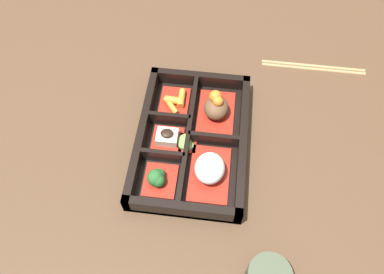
% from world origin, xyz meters
% --- Properties ---
extents(ground_plane, '(3.00, 3.00, 0.00)m').
position_xyz_m(ground_plane, '(0.00, 0.00, 0.00)').
color(ground_plane, '#4C3523').
extents(bento_base, '(0.30, 0.20, 0.01)m').
position_xyz_m(bento_base, '(0.00, 0.00, 0.01)').
color(bento_base, black).
rests_on(bento_base, ground_plane).
extents(bento_rim, '(0.30, 0.20, 0.04)m').
position_xyz_m(bento_rim, '(0.00, -0.00, 0.02)').
color(bento_rim, black).
rests_on(bento_rim, ground_plane).
extents(bowl_stew, '(0.11, 0.07, 0.06)m').
position_xyz_m(bowl_stew, '(-0.07, 0.04, 0.03)').
color(bowl_stew, maroon).
rests_on(bowl_stew, bento_base).
extents(bowl_rice, '(0.11, 0.07, 0.05)m').
position_xyz_m(bowl_rice, '(0.07, 0.04, 0.03)').
color(bowl_rice, maroon).
rests_on(bowl_rice, bento_base).
extents(bowl_carrots, '(0.08, 0.06, 0.02)m').
position_xyz_m(bowl_carrots, '(-0.08, -0.04, 0.02)').
color(bowl_carrots, maroon).
rests_on(bowl_carrots, bento_base).
extents(bowl_tofu, '(0.06, 0.06, 0.03)m').
position_xyz_m(bowl_tofu, '(0.01, -0.05, 0.02)').
color(bowl_tofu, maroon).
rests_on(bowl_tofu, bento_base).
extents(bowl_greens, '(0.07, 0.06, 0.03)m').
position_xyz_m(bowl_greens, '(0.09, -0.05, 0.03)').
color(bowl_greens, maroon).
rests_on(bowl_greens, bento_base).
extents(bowl_pickles, '(0.04, 0.03, 0.01)m').
position_xyz_m(bowl_pickles, '(0.01, -0.01, 0.02)').
color(bowl_pickles, maroon).
rests_on(bowl_pickles, bento_base).
extents(chopsticks, '(0.02, 0.22, 0.01)m').
position_xyz_m(chopsticks, '(-0.23, 0.24, 0.00)').
color(chopsticks, '#A87F51').
rests_on(chopsticks, ground_plane).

